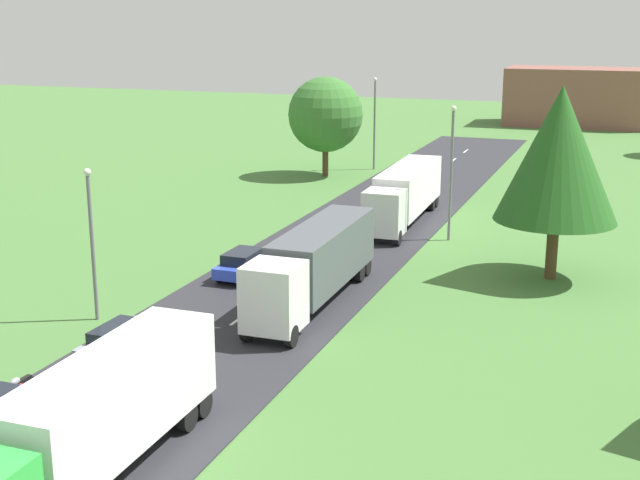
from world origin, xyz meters
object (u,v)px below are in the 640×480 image
(car_third, at_px, (121,339))
(tree_oak, at_px, (325,115))
(lamppost_third, at_px, (451,167))
(tree_pine, at_px, (559,154))
(truck_lead, at_px, (91,421))
(lamppost_second, at_px, (92,236))
(car_fourth, at_px, (244,263))
(distant_building, at_px, (577,97))
(motorcycle_courier, at_px, (18,387))
(truck_third, at_px, (405,192))
(truck_second, at_px, (315,262))
(car_second, at_px, (0,416))
(lamppost_fourth, at_px, (375,119))

(car_third, relative_size, tree_oak, 0.51)
(lamppost_third, xyz_separation_m, tree_pine, (7.04, -6.26, 2.12))
(truck_lead, xyz_separation_m, lamppost_second, (-8.65, 12.71, 1.98))
(lamppost_second, distance_m, tree_oak, 39.43)
(truck_lead, height_order, car_fourth, truck_lead)
(car_fourth, distance_m, distant_building, 77.66)
(motorcycle_courier, bearing_deg, tree_oak, 96.16)
(lamppost_third, bearing_deg, truck_third, 137.75)
(truck_lead, distance_m, truck_third, 36.90)
(truck_second, height_order, tree_oak, tree_oak)
(car_fourth, height_order, lamppost_second, lamppost_second)
(lamppost_second, bearing_deg, car_second, -71.02)
(truck_third, height_order, tree_oak, tree_oak)
(car_second, bearing_deg, distant_building, 83.11)
(truck_second, xyz_separation_m, lamppost_third, (3.61, 14.92, 2.61))
(truck_second, bearing_deg, car_second, -106.64)
(lamppost_second, relative_size, tree_oak, 0.83)
(motorcycle_courier, bearing_deg, lamppost_second, 105.85)
(lamppost_second, height_order, tree_pine, tree_pine)
(truck_third, height_order, lamppost_second, lamppost_second)
(car_second, height_order, tree_pine, tree_pine)
(lamppost_third, relative_size, tree_oak, 0.97)
(car_fourth, bearing_deg, car_third, -90.27)
(car_fourth, bearing_deg, lamppost_third, 53.73)
(truck_lead, bearing_deg, car_second, 163.71)
(truck_third, height_order, car_second, truck_third)
(car_third, xyz_separation_m, tree_pine, (15.98, 17.94, 6.13))
(car_fourth, xyz_separation_m, tree_pine, (15.92, 5.83, 6.08))
(truck_lead, height_order, tree_oak, tree_oak)
(truck_third, relative_size, car_third, 2.95)
(lamppost_third, bearing_deg, distant_building, 87.37)
(car_second, height_order, car_fourth, car_second)
(car_third, bearing_deg, lamppost_fourth, 93.94)
(truck_second, bearing_deg, car_third, -119.85)
(tree_pine, distance_m, distant_building, 71.05)
(motorcycle_courier, relative_size, lamppost_fourth, 0.23)
(lamppost_second, xyz_separation_m, lamppost_third, (12.59, 20.65, 0.68))
(car_third, xyz_separation_m, lamppost_third, (8.93, 24.20, 4.01))
(truck_lead, xyz_separation_m, truck_second, (0.33, 18.43, 0.04))
(truck_second, bearing_deg, motorcycle_courier, -114.43)
(car_third, bearing_deg, truck_lead, -61.38)
(lamppost_second, distance_m, tree_pine, 24.50)
(truck_second, bearing_deg, distant_building, 85.27)
(motorcycle_courier, relative_size, tree_oak, 0.22)
(tree_pine, bearing_deg, lamppost_fourth, 122.87)
(car_second, height_order, lamppost_third, lamppost_third)
(truck_second, height_order, distant_building, distant_building)
(lamppost_fourth, height_order, tree_pine, tree_pine)
(lamppost_third, bearing_deg, tree_pine, -41.63)
(lamppost_third, relative_size, distant_building, 0.48)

